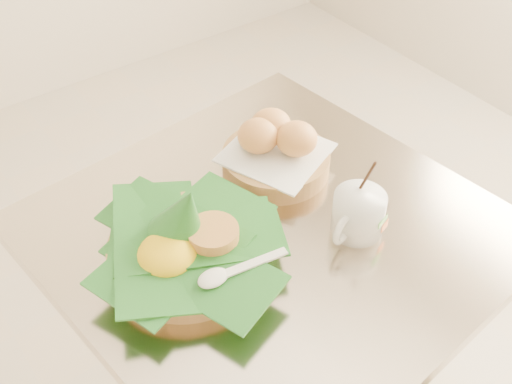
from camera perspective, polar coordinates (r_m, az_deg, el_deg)
cafe_table at (r=1.25m, az=1.27°, el=-10.32°), size 0.77×0.77×0.75m
rice_basket at (r=1.01m, az=-6.29°, el=-4.63°), size 0.31×0.31×0.16m
bread_basket at (r=1.18m, az=1.75°, el=3.70°), size 0.22×0.22×0.10m
coffee_mug at (r=1.07m, az=9.03°, el=-1.88°), size 0.12×0.09×0.15m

